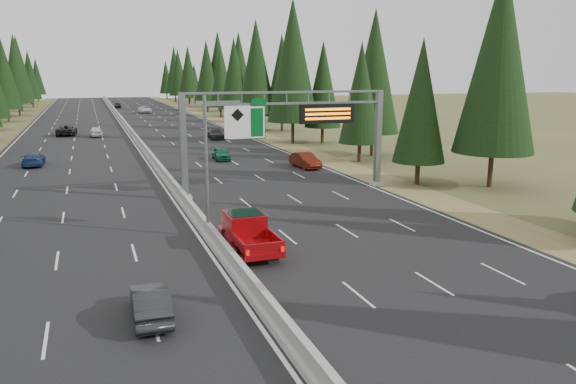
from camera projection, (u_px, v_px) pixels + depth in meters
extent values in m
cube|color=black|center=(132.00, 136.00, 82.74)|extent=(32.00, 260.00, 0.08)
cube|color=olive|center=(249.00, 132.00, 88.58)|extent=(3.60, 260.00, 0.06)
cube|color=gray|center=(132.00, 134.00, 82.70)|extent=(0.70, 260.00, 0.30)
cube|color=gray|center=(132.00, 132.00, 82.62)|extent=(0.30, 260.00, 0.60)
cube|color=slate|center=(184.00, 147.00, 40.58)|extent=(0.45, 0.45, 7.80)
cube|color=gray|center=(186.00, 198.00, 41.38)|extent=(0.90, 0.90, 0.30)
cube|color=slate|center=(378.00, 138.00, 45.78)|extent=(0.45, 0.45, 7.80)
cube|color=gray|center=(376.00, 183.00, 46.57)|extent=(0.90, 0.90, 0.30)
cube|color=slate|center=(287.00, 92.00, 42.38)|extent=(15.85, 0.35, 0.16)
cube|color=slate|center=(287.00, 103.00, 42.56)|extent=(15.85, 0.35, 0.16)
cube|color=#054C19|center=(246.00, 123.00, 41.53)|extent=(3.00, 0.10, 2.50)
cube|color=silver|center=(246.00, 123.00, 41.48)|extent=(2.85, 0.02, 2.35)
cube|color=#054C19|center=(259.00, 102.00, 41.54)|extent=(1.10, 0.10, 0.45)
cube|color=black|center=(327.00, 114.00, 43.51)|extent=(4.50, 0.40, 1.50)
cube|color=orange|center=(328.00, 109.00, 43.23)|extent=(3.80, 0.02, 0.18)
cube|color=orange|center=(328.00, 114.00, 43.31)|extent=(3.80, 0.02, 0.18)
cube|color=orange|center=(328.00, 118.00, 43.38)|extent=(3.80, 0.02, 0.18)
cylinder|color=slate|center=(206.00, 168.00, 31.24)|extent=(0.20, 0.20, 8.00)
cube|color=gray|center=(209.00, 235.00, 32.06)|extent=(0.50, 0.50, 0.20)
cube|color=slate|center=(222.00, 102.00, 30.81)|extent=(2.00, 0.15, 0.15)
cube|color=silver|center=(238.00, 122.00, 31.19)|extent=(1.50, 0.06, 1.80)
cylinder|color=black|center=(417.00, 173.00, 47.13)|extent=(0.40, 0.40, 1.93)
cone|color=black|center=(421.00, 101.00, 45.86)|extent=(4.34, 4.34, 10.12)
cylinder|color=black|center=(490.00, 170.00, 46.09)|extent=(0.40, 0.40, 2.87)
cone|color=black|center=(499.00, 58.00, 44.20)|extent=(6.46, 6.46, 15.08)
cylinder|color=black|center=(359.00, 152.00, 59.10)|extent=(0.40, 0.40, 1.98)
cone|color=black|center=(361.00, 93.00, 57.80)|extent=(4.46, 4.46, 10.40)
cylinder|color=black|center=(372.00, 144.00, 63.25)|extent=(0.40, 0.40, 2.57)
cone|color=black|center=(374.00, 72.00, 61.56)|extent=(5.79, 5.79, 13.50)
cylinder|color=black|center=(293.00, 133.00, 73.37)|extent=(0.40, 0.40, 2.95)
cone|color=black|center=(293.00, 60.00, 71.43)|extent=(6.64, 6.64, 15.50)
cylinder|color=black|center=(322.00, 135.00, 74.44)|extent=(0.40, 0.40, 2.12)
cone|color=black|center=(323.00, 84.00, 73.05)|extent=(4.77, 4.77, 11.14)
cylinder|color=black|center=(257.00, 122.00, 89.96)|extent=(0.40, 0.40, 2.78)
cone|color=black|center=(256.00, 67.00, 88.13)|extent=(6.25, 6.25, 14.59)
cylinder|color=black|center=(282.00, 123.00, 89.54)|extent=(0.40, 0.40, 2.42)
cone|color=black|center=(282.00, 75.00, 87.95)|extent=(5.45, 5.45, 12.71)
cylinder|color=black|center=(235.00, 116.00, 104.89)|extent=(0.40, 0.40, 2.48)
cone|color=black|center=(234.00, 73.00, 103.25)|extent=(5.58, 5.58, 13.01)
cylinder|color=black|center=(258.00, 117.00, 104.12)|extent=(0.40, 0.40, 2.11)
cone|color=black|center=(258.00, 81.00, 102.73)|extent=(4.76, 4.76, 11.10)
cylinder|color=black|center=(221.00, 112.00, 116.44)|extent=(0.40, 0.40, 2.13)
cone|color=black|center=(220.00, 79.00, 115.04)|extent=(4.78, 4.78, 11.16)
cylinder|color=black|center=(240.00, 110.00, 118.94)|extent=(0.40, 0.40, 2.80)
cone|color=black|center=(239.00, 67.00, 117.09)|extent=(6.30, 6.30, 14.71)
cylinder|color=black|center=(208.00, 106.00, 132.66)|extent=(0.40, 0.40, 2.64)
cone|color=black|center=(207.00, 70.00, 130.93)|extent=(5.93, 5.93, 13.84)
cylinder|color=black|center=(219.00, 105.00, 134.25)|extent=(0.40, 0.40, 2.98)
cone|color=black|center=(218.00, 65.00, 132.29)|extent=(6.70, 6.70, 15.63)
cylinder|color=black|center=(189.00, 103.00, 147.76)|extent=(0.40, 0.40, 2.53)
cone|color=black|center=(188.00, 72.00, 146.09)|extent=(5.70, 5.70, 13.31)
cylinder|color=black|center=(210.00, 104.00, 148.74)|extent=(0.40, 0.40, 1.90)
cone|color=black|center=(209.00, 81.00, 147.49)|extent=(4.27, 4.27, 9.97)
cylinder|color=black|center=(179.00, 100.00, 162.33)|extent=(0.40, 0.40, 2.51)
cone|color=black|center=(178.00, 72.00, 160.68)|extent=(5.64, 5.64, 13.16)
cylinder|color=black|center=(195.00, 101.00, 162.52)|extent=(0.40, 0.40, 1.85)
cone|color=black|center=(194.00, 81.00, 161.31)|extent=(4.16, 4.16, 9.71)
cylinder|color=black|center=(176.00, 98.00, 174.42)|extent=(0.40, 0.40, 2.70)
cone|color=black|center=(174.00, 70.00, 172.64)|extent=(6.08, 6.08, 14.19)
cylinder|color=black|center=(190.00, 98.00, 175.52)|extent=(0.40, 0.40, 2.26)
cone|color=black|center=(189.00, 75.00, 174.03)|extent=(5.08, 5.08, 11.85)
cylinder|color=black|center=(167.00, 97.00, 188.60)|extent=(0.40, 0.40, 2.08)
cone|color=black|center=(166.00, 77.00, 187.24)|extent=(4.67, 4.67, 10.91)
cylinder|color=black|center=(182.00, 96.00, 191.45)|extent=(0.40, 0.40, 2.14)
cone|color=black|center=(181.00, 76.00, 190.04)|extent=(4.81, 4.81, 11.22)
cylinder|color=black|center=(8.00, 115.00, 105.66)|extent=(0.40, 0.40, 2.44)
cone|color=black|center=(4.00, 74.00, 104.05)|extent=(5.49, 5.49, 12.82)
cylinder|color=black|center=(20.00, 109.00, 119.67)|extent=(0.40, 0.40, 2.75)
cone|color=black|center=(15.00, 68.00, 117.86)|extent=(6.18, 6.18, 14.43)
cylinder|color=black|center=(22.00, 105.00, 134.27)|extent=(0.40, 0.40, 2.83)
cone|color=black|center=(18.00, 67.00, 132.41)|extent=(6.37, 6.37, 14.86)
cylinder|color=black|center=(8.00, 108.00, 132.91)|extent=(0.40, 0.40, 1.86)
cone|color=black|center=(5.00, 83.00, 131.69)|extent=(4.18, 4.18, 9.75)
cylinder|color=black|center=(33.00, 103.00, 147.85)|extent=(0.40, 0.40, 2.11)
cone|color=black|center=(31.00, 78.00, 146.46)|extent=(4.75, 4.75, 11.08)
cylinder|color=black|center=(13.00, 104.00, 147.64)|extent=(0.40, 0.40, 1.85)
cone|color=black|center=(11.00, 82.00, 146.42)|extent=(4.16, 4.16, 9.71)
cylinder|color=black|center=(32.00, 100.00, 161.18)|extent=(0.40, 0.40, 2.45)
cone|color=black|center=(29.00, 73.00, 159.56)|extent=(5.52, 5.52, 12.87)
cylinder|color=black|center=(21.00, 100.00, 162.05)|extent=(0.40, 0.40, 2.62)
cone|color=black|center=(18.00, 71.00, 160.32)|extent=(5.90, 5.90, 13.76)
cylinder|color=black|center=(39.00, 98.00, 177.44)|extent=(0.40, 0.40, 2.17)
cone|color=black|center=(36.00, 76.00, 176.01)|extent=(4.88, 4.88, 11.38)
cylinder|color=black|center=(23.00, 99.00, 175.23)|extent=(0.40, 0.40, 2.02)
cone|color=black|center=(21.00, 78.00, 173.90)|extent=(4.55, 4.55, 10.62)
cylinder|color=black|center=(242.00, 255.00, 27.60)|extent=(0.31, 0.82, 0.82)
cylinder|color=black|center=(275.00, 251.00, 28.17)|extent=(0.31, 0.82, 0.82)
cylinder|color=black|center=(226.00, 236.00, 30.72)|extent=(0.31, 0.82, 0.82)
cylinder|color=black|center=(256.00, 233.00, 31.30)|extent=(0.31, 0.82, 0.82)
cube|color=maroon|center=(249.00, 240.00, 29.46)|extent=(2.05, 5.75, 0.31)
cube|color=maroon|center=(244.00, 223.00, 30.16)|extent=(1.95, 2.26, 1.13)
cube|color=black|center=(244.00, 217.00, 30.10)|extent=(1.75, 1.95, 0.57)
cube|color=maroon|center=(238.00, 244.00, 27.65)|extent=(0.10, 2.47, 0.62)
cube|color=maroon|center=(276.00, 240.00, 28.29)|extent=(0.10, 2.47, 0.62)
cube|color=maroon|center=(265.00, 249.00, 26.83)|extent=(2.05, 0.10, 0.62)
imported|color=#155D3C|center=(221.00, 153.00, 59.89)|extent=(1.85, 4.08, 1.36)
imported|color=#54160C|center=(305.00, 160.00, 54.92)|extent=(1.93, 4.57, 1.47)
imported|color=black|center=(216.00, 134.00, 78.51)|extent=(2.32, 4.94, 1.39)
imported|color=white|center=(145.00, 109.00, 127.76)|extent=(2.71, 5.51, 1.51)
imported|color=black|center=(118.00, 105.00, 145.01)|extent=(1.82, 4.27, 1.44)
imported|color=black|center=(151.00, 303.00, 21.33)|extent=(1.44, 3.93, 1.29)
imported|color=navy|center=(34.00, 159.00, 56.10)|extent=(2.08, 4.68, 1.34)
imported|color=silver|center=(96.00, 131.00, 81.12)|extent=(1.78, 4.40, 1.50)
imported|color=black|center=(67.00, 130.00, 82.82)|extent=(2.99, 5.87, 1.59)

